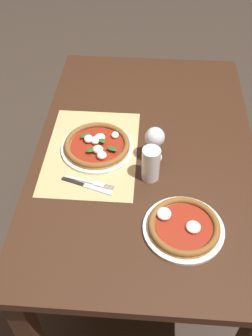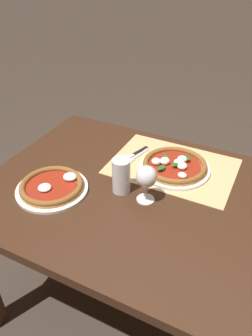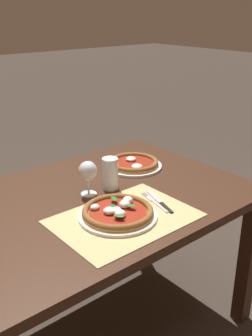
{
  "view_description": "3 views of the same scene",
  "coord_description": "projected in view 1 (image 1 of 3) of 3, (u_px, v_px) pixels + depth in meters",
  "views": [
    {
      "loc": [
        1.24,
        0.01,
        1.89
      ],
      "look_at": [
        0.21,
        -0.07,
        0.82
      ],
      "focal_mm": 42.0,
      "sensor_mm": 36.0,
      "label": 1
    },
    {
      "loc": [
        -0.31,
        0.94,
        1.56
      ],
      "look_at": [
        0.18,
        -0.04,
        0.8
      ],
      "focal_mm": 35.0,
      "sensor_mm": 36.0,
      "label": 2
    },
    {
      "loc": [
        -0.81,
        -1.25,
        1.5
      ],
      "look_at": [
        0.23,
        -0.01,
        0.84
      ],
      "focal_mm": 42.0,
      "sensor_mm": 36.0,
      "label": 3
    }
  ],
  "objects": [
    {
      "name": "ground_plane",
      "position": [
        141.0,
        243.0,
        2.22
      ],
      "size": [
        24.0,
        24.0,
        0.0
      ],
      "primitive_type": "plane",
      "color": "#382D26"
    },
    {
      "name": "dining_table",
      "position": [
        145.0,
        163.0,
        1.75
      ],
      "size": [
        1.47,
        0.94,
        0.74
      ],
      "color": "#382114",
      "rests_on": "ground"
    },
    {
      "name": "paper_placemat",
      "position": [
        92.0,
        151.0,
        1.67
      ],
      "size": [
        0.54,
        0.38,
        0.0
      ],
      "primitive_type": "cube",
      "color": "tan",
      "rests_on": "dining_table"
    },
    {
      "name": "pizza_near",
      "position": [
        97.0,
        146.0,
        1.66
      ],
      "size": [
        0.31,
        0.31,
        0.05
      ],
      "color": "silver",
      "rests_on": "paper_placemat"
    },
    {
      "name": "pizza_far",
      "position": [
        183.0,
        227.0,
        1.37
      ],
      "size": [
        0.29,
        0.29,
        0.05
      ],
      "color": "silver",
      "rests_on": "dining_table"
    },
    {
      "name": "wine_glass",
      "position": [
        155.0,
        139.0,
        1.57
      ],
      "size": [
        0.08,
        0.08,
        0.16
      ],
      "color": "silver",
      "rests_on": "dining_table"
    },
    {
      "name": "pint_glass",
      "position": [
        151.0,
        164.0,
        1.52
      ],
      "size": [
        0.07,
        0.07,
        0.15
      ],
      "color": "silver",
      "rests_on": "dining_table"
    },
    {
      "name": "fork",
      "position": [
        90.0,
        182.0,
        1.54
      ],
      "size": [
        0.06,
        0.2,
        0.0
      ],
      "color": "#B7B7BC",
      "rests_on": "paper_placemat"
    },
    {
      "name": "knife",
      "position": [
        87.0,
        186.0,
        1.52
      ],
      "size": [
        0.08,
        0.21,
        0.01
      ],
      "color": "black",
      "rests_on": "paper_placemat"
    }
  ]
}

